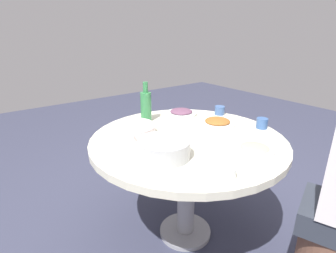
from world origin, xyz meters
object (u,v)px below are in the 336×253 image
dish_noodles (255,149)px  dish_stirfry (217,122)px  dish_eggplant (181,113)px  tea_cup_far (220,110)px  green_bottle (146,106)px  tea_cup_near (227,172)px  soup_bowl (132,130)px  rice_bowl (164,148)px  tea_cup_side (262,123)px  round_dining_table (187,152)px

dish_noodles → dish_stirfry: bearing=-110.0°
dish_noodles → dish_eggplant: bearing=-97.3°
dish_eggplant → tea_cup_far: tea_cup_far is taller
green_bottle → tea_cup_far: green_bottle is taller
tea_cup_near → tea_cup_far: size_ratio=1.03×
dish_noodles → green_bottle: bearing=-76.2°
soup_bowl → dish_eggplant: soup_bowl is taller
soup_bowl → dish_stirfry: size_ratio=1.20×
rice_bowl → dish_stirfry: 0.60m
green_bottle → tea_cup_near: 0.88m
dish_eggplant → dish_stirfry: bearing=99.6°
dish_stirfry → tea_cup_side: (-0.19, 0.22, 0.01)m
dish_stirfry → green_bottle: bearing=-47.4°
soup_bowl → green_bottle: bearing=-140.5°
dish_stirfry → tea_cup_near: tea_cup_near is taller
dish_stirfry → dish_eggplant: 0.33m
rice_bowl → soup_bowl: size_ratio=0.92×
green_bottle → tea_cup_near: green_bottle is taller
soup_bowl → dish_noodles: 0.72m
tea_cup_far → tea_cup_side: tea_cup_side is taller
tea_cup_near → round_dining_table: bearing=-110.0°
dish_stirfry → tea_cup_far: bearing=-140.4°
dish_eggplant → tea_cup_far: 0.30m
rice_bowl → tea_cup_side: (-0.77, 0.05, -0.01)m
green_bottle → tea_cup_far: bearing=158.3°
green_bottle → tea_cup_near: bearing=81.5°
tea_cup_side → soup_bowl: bearing=-28.5°
dish_noodles → tea_cup_near: tea_cup_near is taller
rice_bowl → dish_stirfry: rice_bowl is taller
dish_stirfry → tea_cup_far: (-0.19, -0.16, 0.01)m
soup_bowl → dish_eggplant: size_ratio=1.26×
dish_stirfry → tea_cup_near: size_ratio=3.14×
soup_bowl → dish_stirfry: soup_bowl is taller
soup_bowl → green_bottle: 0.29m
dish_eggplant → tea_cup_near: 0.92m
round_dining_table → tea_cup_far: (-0.49, -0.20, 0.13)m
dish_noodles → dish_eggplant: 0.74m
tea_cup_far → green_bottle: bearing=-21.7°
rice_bowl → dish_noodles: size_ratio=1.26×
dish_noodles → tea_cup_side: (-0.34, -0.19, 0.02)m
rice_bowl → tea_cup_side: size_ratio=3.64×
soup_bowl → tea_cup_side: (-0.75, 0.41, 0.00)m
tea_cup_far → tea_cup_side: bearing=89.9°
dish_noodles → green_bottle: green_bottle is taller
rice_bowl → tea_cup_far: bearing=-156.9°
dish_eggplant → tea_cup_side: 0.59m
dish_eggplant → tea_cup_near: tea_cup_near is taller
round_dining_table → rice_bowl: size_ratio=4.42×
round_dining_table → tea_cup_side: 0.54m
tea_cup_near → soup_bowl: bearing=-82.6°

